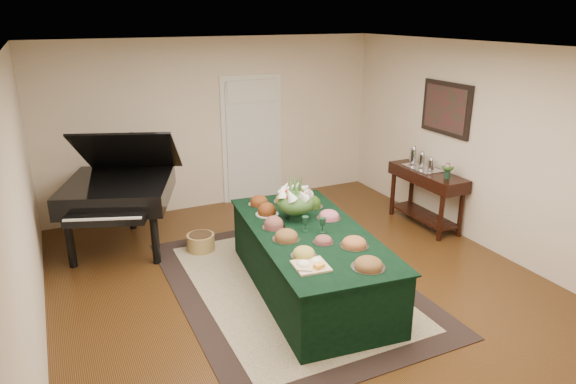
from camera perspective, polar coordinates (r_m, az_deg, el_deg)
name	(u,v)px	position (r m, az deg, el deg)	size (l,w,h in m)	color
ground	(299,282)	(6.21, 1.20, -10.02)	(6.00, 6.00, 0.00)	black
area_rug	(289,285)	(6.15, 0.15, -10.26)	(2.56, 3.58, 0.01)	black
kitchen_doorway	(252,141)	(8.61, -4.01, 5.72)	(1.05, 0.07, 2.10)	silver
buffet_table	(310,261)	(5.89, 2.42, -7.64)	(1.48, 2.69, 0.74)	black
food_platters	(304,220)	(5.91, 1.75, -3.10)	(1.07, 2.32, 0.12)	silver
cutting_board	(310,263)	(4.96, 2.49, -7.85)	(0.35, 0.35, 0.10)	tan
green_goblets	(314,224)	(5.68, 2.89, -3.62)	(0.23, 0.19, 0.18)	#133120
floral_centerpiece	(296,198)	(5.96, 0.85, -0.69)	(0.44, 0.44, 0.44)	#133120
grand_piano	(119,190)	(7.15, -18.26, 0.25)	(1.83, 1.91, 1.66)	black
wicker_basket	(201,243)	(7.03, -9.65, -5.57)	(0.37, 0.37, 0.23)	olive
mahogany_sideboard	(427,183)	(7.84, 15.17, 0.94)	(0.45, 1.31, 0.85)	black
tea_service	(421,160)	(7.87, 14.61, 3.43)	(0.34, 0.58, 0.30)	silver
pink_bouquet	(448,168)	(7.46, 17.35, 2.59)	(0.18, 0.18, 0.23)	#133120
wall_painting	(446,109)	(7.73, 17.15, 8.85)	(0.05, 0.95, 0.75)	black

